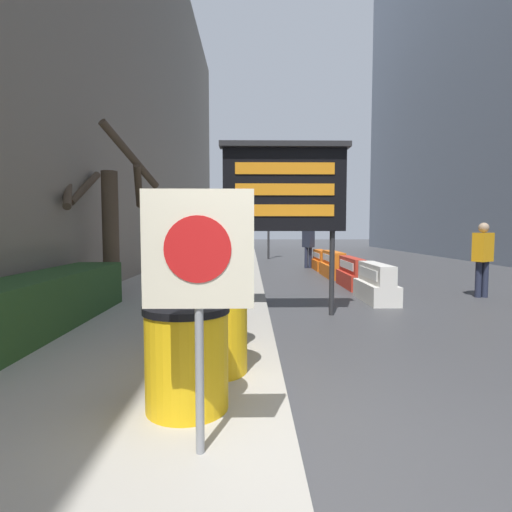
{
  "coord_description": "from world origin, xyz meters",
  "views": [
    {
      "loc": [
        -0.35,
        -2.8,
        1.68
      ],
      "look_at": [
        -0.22,
        5.85,
        1.08
      ],
      "focal_mm": 28.0,
      "sensor_mm": 36.0,
      "label": 1
    }
  ],
  "objects_px": {
    "barrel_drum_back": "(216,313)",
    "warning_sign": "(198,267)",
    "barrel_drum_middle": "(214,330)",
    "jersey_barrier_red_striped": "(352,274)",
    "jersey_barrier_orange_near": "(333,266)",
    "traffic_light_near_curb": "(269,199)",
    "jersey_barrier_orange_far": "(321,261)",
    "jersey_barrier_white": "(376,285)",
    "pedestrian_passerby": "(483,253)",
    "message_board": "(284,189)",
    "traffic_cone_near": "(335,263)",
    "pedestrian_worker": "(308,243)",
    "barrel_drum_foreground": "(187,357)"
  },
  "relations": [
    {
      "from": "barrel_drum_back",
      "to": "warning_sign",
      "type": "distance_m",
      "value": 2.63
    },
    {
      "from": "jersey_barrier_white",
      "to": "jersey_barrier_red_striped",
      "type": "xyz_separation_m",
      "value": [
        0.0,
        2.2,
        -0.01
      ]
    },
    {
      "from": "barrel_drum_back",
      "to": "traffic_cone_near",
      "type": "xyz_separation_m",
      "value": [
        3.79,
        10.36,
        -0.22
      ]
    },
    {
      "from": "barrel_drum_back",
      "to": "jersey_barrier_red_striped",
      "type": "distance_m",
      "value": 7.03
    },
    {
      "from": "barrel_drum_foreground",
      "to": "jersey_barrier_red_striped",
      "type": "bearing_deg",
      "value": 66.5
    },
    {
      "from": "barrel_drum_back",
      "to": "warning_sign",
      "type": "height_order",
      "value": "warning_sign"
    },
    {
      "from": "message_board",
      "to": "traffic_cone_near",
      "type": "xyz_separation_m",
      "value": [
        2.69,
        7.86,
        -2.07
      ]
    },
    {
      "from": "pedestrian_passerby",
      "to": "warning_sign",
      "type": "bearing_deg",
      "value": -162.23
    },
    {
      "from": "traffic_cone_near",
      "to": "pedestrian_worker",
      "type": "bearing_deg",
      "value": 122.11
    },
    {
      "from": "jersey_barrier_orange_far",
      "to": "pedestrian_passerby",
      "type": "bearing_deg",
      "value": -67.8
    },
    {
      "from": "message_board",
      "to": "jersey_barrier_white",
      "type": "bearing_deg",
      "value": 33.02
    },
    {
      "from": "barrel_drum_back",
      "to": "pedestrian_passerby",
      "type": "distance_m",
      "value": 7.57
    },
    {
      "from": "traffic_light_near_curb",
      "to": "pedestrian_worker",
      "type": "relative_size",
      "value": 2.49
    },
    {
      "from": "barrel_drum_middle",
      "to": "pedestrian_passerby",
      "type": "xyz_separation_m",
      "value": [
        6.04,
        5.33,
        0.5
      ]
    },
    {
      "from": "jersey_barrier_orange_near",
      "to": "traffic_light_near_curb",
      "type": "bearing_deg",
      "value": 102.98
    },
    {
      "from": "traffic_light_near_curb",
      "to": "pedestrian_worker",
      "type": "bearing_deg",
      "value": -74.15
    },
    {
      "from": "jersey_barrier_white",
      "to": "barrel_drum_middle",
      "type": "bearing_deg",
      "value": -124.2
    },
    {
      "from": "barrel_drum_middle",
      "to": "barrel_drum_back",
      "type": "height_order",
      "value": "same"
    },
    {
      "from": "barrel_drum_back",
      "to": "message_board",
      "type": "distance_m",
      "value": 3.3
    },
    {
      "from": "barrel_drum_foreground",
      "to": "barrel_drum_middle",
      "type": "relative_size",
      "value": 1.0
    },
    {
      "from": "message_board",
      "to": "barrel_drum_middle",
      "type": "bearing_deg",
      "value": -107.07
    },
    {
      "from": "jersey_barrier_orange_far",
      "to": "jersey_barrier_white",
      "type": "bearing_deg",
      "value": -90.0
    },
    {
      "from": "warning_sign",
      "to": "barrel_drum_middle",
      "type": "bearing_deg",
      "value": 91.43
    },
    {
      "from": "message_board",
      "to": "traffic_light_near_curb",
      "type": "xyz_separation_m",
      "value": [
        0.37,
        14.36,
        0.86
      ]
    },
    {
      "from": "warning_sign",
      "to": "pedestrian_passerby",
      "type": "height_order",
      "value": "warning_sign"
    },
    {
      "from": "barrel_drum_middle",
      "to": "jersey_barrier_red_striped",
      "type": "bearing_deg",
      "value": 64.95
    },
    {
      "from": "jersey_barrier_red_striped",
      "to": "jersey_barrier_orange_near",
      "type": "bearing_deg",
      "value": 90.0
    },
    {
      "from": "jersey_barrier_orange_near",
      "to": "pedestrian_worker",
      "type": "xyz_separation_m",
      "value": [
        -0.43,
        3.07,
        0.69
      ]
    },
    {
      "from": "message_board",
      "to": "pedestrian_passerby",
      "type": "bearing_deg",
      "value": 21.23
    },
    {
      "from": "barrel_drum_middle",
      "to": "jersey_barrier_red_striped",
      "type": "distance_m",
      "value": 7.79
    },
    {
      "from": "barrel_drum_back",
      "to": "jersey_barrier_red_striped",
      "type": "relative_size",
      "value": 0.47
    },
    {
      "from": "jersey_barrier_orange_far",
      "to": "traffic_light_near_curb",
      "type": "height_order",
      "value": "traffic_light_near_curb"
    },
    {
      "from": "barrel_drum_back",
      "to": "jersey_barrier_white",
      "type": "distance_m",
      "value": 5.2
    },
    {
      "from": "barrel_drum_foreground",
      "to": "pedestrian_passerby",
      "type": "xyz_separation_m",
      "value": [
        6.2,
        6.22,
        0.5
      ]
    },
    {
      "from": "warning_sign",
      "to": "traffic_light_near_curb",
      "type": "distance_m",
      "value": 19.48
    },
    {
      "from": "message_board",
      "to": "pedestrian_passerby",
      "type": "height_order",
      "value": "message_board"
    },
    {
      "from": "jersey_barrier_orange_near",
      "to": "traffic_cone_near",
      "type": "xyz_separation_m",
      "value": [
        0.44,
        1.68,
        -0.03
      ]
    },
    {
      "from": "barrel_drum_foreground",
      "to": "jersey_barrier_orange_far",
      "type": "relative_size",
      "value": 0.48
    },
    {
      "from": "pedestrian_passerby",
      "to": "barrel_drum_middle",
      "type": "bearing_deg",
      "value": -169.91
    },
    {
      "from": "barrel_drum_foreground",
      "to": "pedestrian_worker",
      "type": "relative_size",
      "value": 0.49
    },
    {
      "from": "warning_sign",
      "to": "message_board",
      "type": "relative_size",
      "value": 0.55
    },
    {
      "from": "message_board",
      "to": "jersey_barrier_orange_near",
      "type": "bearing_deg",
      "value": 69.93
    },
    {
      "from": "barrel_drum_back",
      "to": "warning_sign",
      "type": "relative_size",
      "value": 0.5
    },
    {
      "from": "jersey_barrier_orange_near",
      "to": "pedestrian_worker",
      "type": "bearing_deg",
      "value": 98.05
    },
    {
      "from": "warning_sign",
      "to": "jersey_barrier_white",
      "type": "relative_size",
      "value": 1.07
    },
    {
      "from": "message_board",
      "to": "pedestrian_worker",
      "type": "relative_size",
      "value": 1.79
    },
    {
      "from": "barrel_drum_back",
      "to": "jersey_barrier_orange_far",
      "type": "relative_size",
      "value": 0.48
    },
    {
      "from": "barrel_drum_foreground",
      "to": "message_board",
      "type": "relative_size",
      "value": 0.27
    },
    {
      "from": "pedestrian_worker",
      "to": "message_board",
      "type": "bearing_deg",
      "value": 133.95
    },
    {
      "from": "jersey_barrier_white",
      "to": "barrel_drum_back",
      "type": "bearing_deg",
      "value": -130.26
    }
  ]
}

